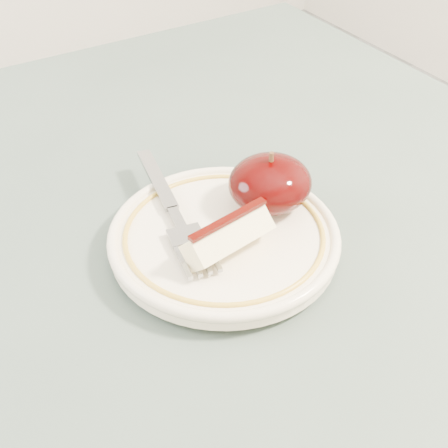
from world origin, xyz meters
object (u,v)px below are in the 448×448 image
apple_half (270,183)px  fork (173,210)px  plate (224,237)px  table (164,364)px

apple_half → fork: bearing=158.0°
plate → apple_half: size_ratio=2.64×
plate → table: bearing=-169.2°
plate → fork: (-0.02, 0.04, 0.01)m
table → plate: 0.12m
apple_half → table: bearing=-167.9°
plate → apple_half: bearing=13.8°
plate → fork: 0.05m
apple_half → plate: bearing=-166.2°
fork → plate: bearing=-141.0°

